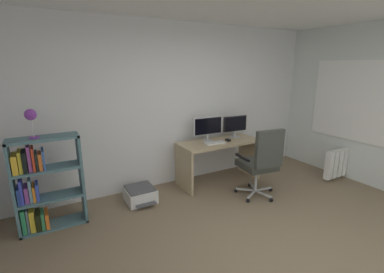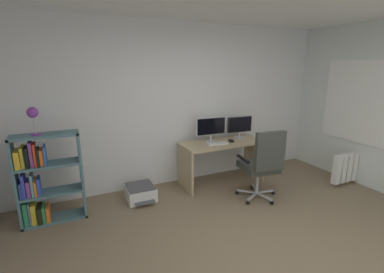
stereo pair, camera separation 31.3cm
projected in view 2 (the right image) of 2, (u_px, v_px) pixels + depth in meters
name	position (u px, v px, depth m)	size (l,w,h in m)	color
ground_plane	(266.00, 262.00, 2.87)	(5.45, 4.65, 0.02)	#7C6951
wall_back	(179.00, 105.00, 4.61)	(5.45, 0.10, 2.65)	silver
window_pane	(366.00, 103.00, 4.46)	(0.01, 1.44, 1.27)	white
window_frame	(366.00, 103.00, 4.46)	(0.02, 1.52, 1.35)	white
desk	(222.00, 153.00, 4.67)	(1.40, 0.60, 0.73)	tan
monitor_main	(211.00, 127.00, 4.58)	(0.54, 0.18, 0.41)	#B2B5B7
monitor_secondary	(240.00, 125.00, 4.82)	(0.46, 0.18, 0.38)	#B2B5B7
keyboard	(217.00, 144.00, 4.48)	(0.34, 0.13, 0.02)	silver
computer_mouse	(231.00, 141.00, 4.61)	(0.06, 0.10, 0.03)	black
office_chair	(262.00, 162.00, 4.01)	(0.63, 0.64, 1.11)	#B7BABC
bookshelf	(42.00, 181.00, 3.46)	(0.77, 0.28, 1.16)	slate
desk_lamp	(33.00, 114.00, 3.25)	(0.13, 0.13, 0.34)	purple
printer	(140.00, 192.00, 4.17)	(0.42, 0.52, 0.22)	silver
radiator	(353.00, 166.00, 4.70)	(0.90, 0.10, 0.49)	white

